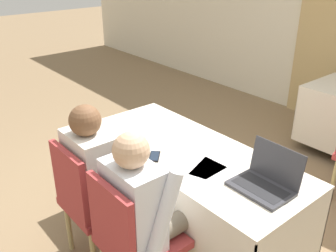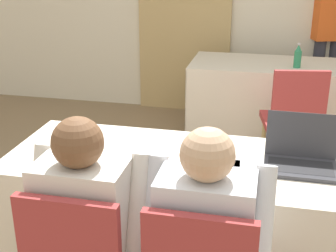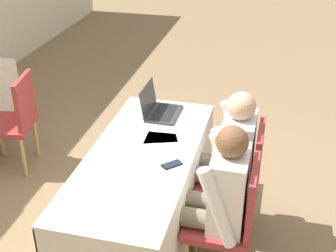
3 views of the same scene
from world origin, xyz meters
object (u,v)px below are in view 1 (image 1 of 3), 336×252
laptop (265,181)px  cell_phone (155,156)px  person_white_shirt (145,208)px  chair_near_right (131,237)px  chair_near_left (90,198)px  person_checkered_shirt (101,173)px

laptop → cell_phone: (-0.70, -0.28, -0.04)m
person_white_shirt → cell_phone: bearing=-44.9°
cell_phone → chair_near_right: 0.59m
chair_near_right → person_white_shirt: 0.19m
chair_near_left → chair_near_right: (0.49, 0.00, 0.00)m
person_checkered_shirt → person_white_shirt: bearing=-180.0°
cell_phone → laptop: bearing=-23.5°
chair_near_left → person_checkered_shirt: (-0.00, 0.10, 0.16)m
cell_phone → chair_near_right: (0.33, -0.43, -0.23)m
laptop → chair_near_left: (-0.86, -0.71, -0.28)m
chair_near_right → person_checkered_shirt: bearing=-11.9°
cell_phone → chair_near_right: size_ratio=0.16×
chair_near_left → person_white_shirt: person_white_shirt is taller
cell_phone → person_white_shirt: person_white_shirt is taller
cell_phone → person_checkered_shirt: person_checkered_shirt is taller
cell_phone → person_checkered_shirt: 0.37m
chair_near_left → person_checkered_shirt: 0.19m
laptop → person_white_shirt: person_white_shirt is taller
laptop → chair_near_left: laptop is taller
laptop → person_checkered_shirt: (-0.86, -0.61, -0.12)m
person_white_shirt → person_checkered_shirt: bearing=0.0°
laptop → chair_near_right: bearing=-117.3°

